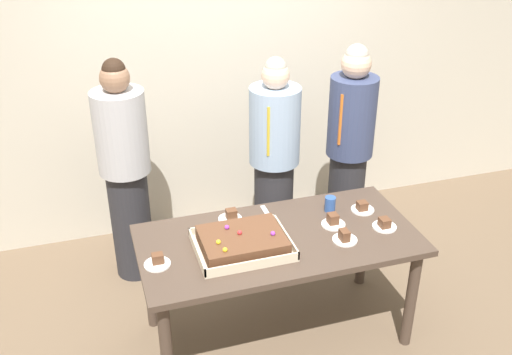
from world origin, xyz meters
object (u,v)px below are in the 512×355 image
(cake_server_utensil, at_px, (267,214))
(person_serving_front, at_px, (349,149))
(drink_cup_nearest, at_px, (330,204))
(plated_slice_far_left, at_px, (345,237))
(person_striped_tie_right, at_px, (125,171))
(plated_slice_center_back, at_px, (231,216))
(person_green_shirt_behind, at_px, (274,165))
(plated_slice_near_left, at_px, (157,262))
(plated_slice_far_right, at_px, (362,208))
(plated_slice_center_front, at_px, (384,225))
(party_table, at_px, (278,251))
(sheet_cake, at_px, (242,242))
(plated_slice_near_right, at_px, (333,221))

(cake_server_utensil, relative_size, person_serving_front, 0.12)
(drink_cup_nearest, height_order, cake_server_utensil, drink_cup_nearest)
(plated_slice_far_left, bearing_deg, person_striped_tie_right, 136.17)
(plated_slice_center_back, relative_size, person_green_shirt_behind, 0.09)
(person_serving_front, xyz_separation_m, person_green_shirt_behind, (-0.62, -0.05, -0.02))
(plated_slice_near_left, relative_size, plated_slice_far_right, 1.00)
(plated_slice_center_front, distance_m, cake_server_utensil, 0.74)
(cake_server_utensil, distance_m, person_serving_front, 1.00)
(party_table, height_order, sheet_cake, sheet_cake)
(person_striped_tie_right, bearing_deg, plated_slice_center_back, 11.38)
(person_striped_tie_right, bearing_deg, party_table, 10.86)
(sheet_cake, bearing_deg, plated_slice_far_left, -9.63)
(plated_slice_center_back, height_order, person_green_shirt_behind, person_green_shirt_behind)
(plated_slice_near_right, distance_m, person_serving_front, 0.92)
(plated_slice_near_left, xyz_separation_m, cake_server_utensil, (0.76, 0.33, -0.02))
(plated_slice_far_right, bearing_deg, plated_slice_far_left, -132.21)
(sheet_cake, distance_m, person_green_shirt_behind, 0.94)
(party_table, xyz_separation_m, plated_slice_near_right, (0.37, 0.03, 0.12))
(sheet_cake, height_order, plated_slice_far_left, sheet_cake)
(sheet_cake, height_order, plated_slice_near_left, sheet_cake)
(plated_slice_near_left, relative_size, cake_server_utensil, 0.75)
(plated_slice_center_back, bearing_deg, plated_slice_near_right, -22.64)
(plated_slice_near_left, bearing_deg, person_striped_tie_right, 93.30)
(plated_slice_near_right, relative_size, drink_cup_nearest, 1.50)
(plated_slice_center_front, xyz_separation_m, person_green_shirt_behind, (-0.43, 0.86, 0.06))
(plated_slice_near_left, relative_size, person_green_shirt_behind, 0.09)
(plated_slice_far_right, xyz_separation_m, cake_server_utensil, (-0.61, 0.14, -0.02))
(plated_slice_center_back, height_order, person_serving_front, person_serving_front)
(plated_slice_near_right, relative_size, cake_server_utensil, 0.75)
(plated_slice_center_back, distance_m, drink_cup_nearest, 0.65)
(plated_slice_center_front, bearing_deg, plated_slice_far_right, 99.75)
(plated_slice_near_left, bearing_deg, plated_slice_center_front, -1.51)
(plated_slice_near_left, bearing_deg, party_table, 4.20)
(party_table, bearing_deg, person_serving_front, 44.06)
(party_table, height_order, plated_slice_center_front, plated_slice_center_front)
(plated_slice_far_right, distance_m, person_striped_tie_right, 1.65)
(plated_slice_center_front, distance_m, plated_slice_center_back, 0.96)
(plated_slice_far_right, xyz_separation_m, person_striped_tie_right, (-1.42, 0.83, 0.08))
(drink_cup_nearest, xyz_separation_m, person_striped_tie_right, (-1.22, 0.77, 0.05))
(person_serving_front, distance_m, person_striped_tie_right, 1.65)
(drink_cup_nearest, distance_m, person_striped_tie_right, 1.44)
(person_striped_tie_right, bearing_deg, person_serving_front, 56.15)
(plated_slice_near_right, xyz_separation_m, person_green_shirt_behind, (-0.14, 0.73, 0.06))
(sheet_cake, bearing_deg, cake_server_utensil, 51.43)
(plated_slice_center_back, height_order, person_striped_tie_right, person_striped_tie_right)
(party_table, distance_m, person_green_shirt_behind, 0.82)
(plated_slice_far_left, height_order, plated_slice_far_right, plated_slice_far_left)
(person_green_shirt_behind, xyz_separation_m, person_striped_tie_right, (-1.03, 0.20, 0.01))
(person_serving_front, bearing_deg, plated_slice_near_left, -9.71)
(sheet_cake, bearing_deg, plated_slice_center_back, 86.57)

